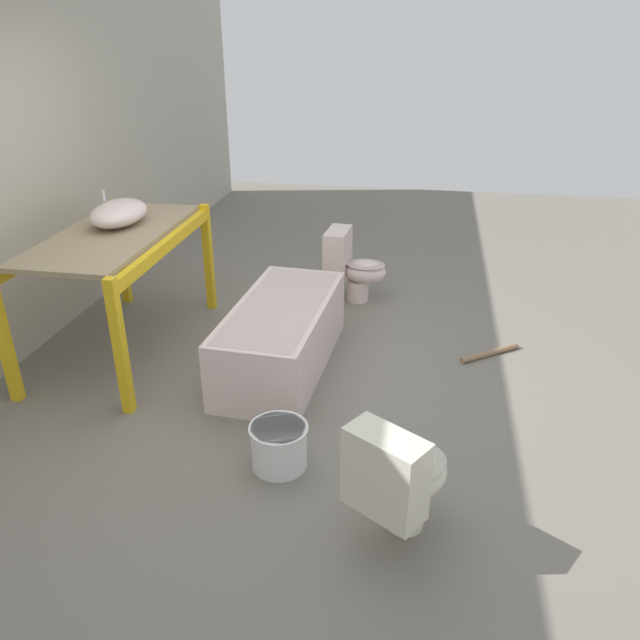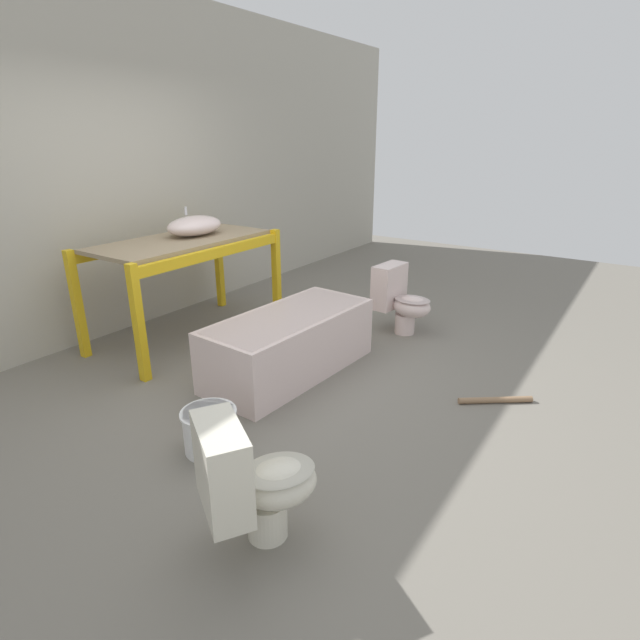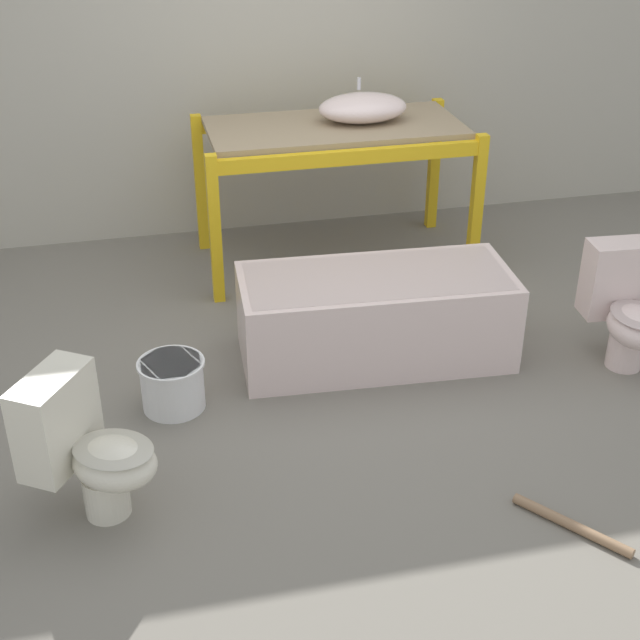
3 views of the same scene
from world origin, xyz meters
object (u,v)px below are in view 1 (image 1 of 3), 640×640
Objects in this scene: toilet_far at (351,264)px; bucket_white at (279,445)px; bathtub_main at (282,331)px; sink_basin at (119,213)px; toilet_near at (400,478)px.

toilet_far is 2.52m from bucket_white.
toilet_far reaches higher than bathtub_main.
sink_basin reaches higher than bathtub_main.
bucket_white is (-1.44, -1.58, -0.92)m from sink_basin.
toilet_near is at bearing -163.47° from toilet_far.
toilet_near is at bearing -128.87° from sink_basin.
toilet_far is at bearing -2.18° from bucket_white.
sink_basin reaches higher than bucket_white.
bathtub_main is 1.39m from toilet_far.
toilet_far is (1.35, -0.35, 0.06)m from bathtub_main.
sink_basin is 3.04m from toilet_near.
bucket_white is at bearing -177.71° from toilet_far.
sink_basin is at bearing 127.15° from toilet_far.
bucket_white is (-1.16, -0.25, -0.15)m from bathtub_main.
toilet_far is (2.93, 0.63, 0.00)m from toilet_near.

